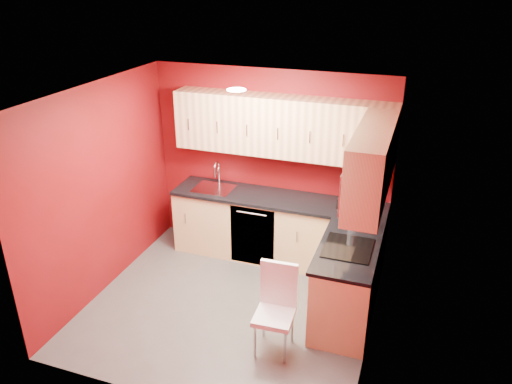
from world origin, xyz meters
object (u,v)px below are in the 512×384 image
Objects in this scene: coffee_maker at (350,201)px; napkin_holder at (342,203)px; sink at (214,186)px; paper_towel at (354,216)px; microwave at (365,185)px; dining_chair at (274,312)px.

coffee_maker is 0.13m from napkin_holder.
sink is 1.75m from napkin_holder.
microwave is at bearing -74.79° from paper_towel.
coffee_maker is 1.01× the size of paper_towel.
dining_chair is (1.40, -1.74, -0.47)m from sink.
microwave reaches higher than paper_towel.
sink is at bearing -172.41° from coffee_maker.
napkin_holder is (-0.10, 0.06, -0.07)m from coffee_maker.
napkin_holder is 0.50× the size of paper_towel.
sink is 2.28m from dining_chair.
napkin_holder is at bearing -1.72° from sink.
microwave is at bearing -69.94° from napkin_holder.
sink is 1.96× the size of coffee_maker.
napkin_holder is 0.14× the size of dining_chair.
dining_chair is (-0.45, -1.63, -0.57)m from coffee_maker.
sink is 1.85m from coffee_maker.
paper_towel is at bearing 105.21° from microwave.
paper_towel is at bearing -62.83° from coffee_maker.
paper_towel is at bearing 63.85° from dining_chair.
sink reaches higher than dining_chair.
sink reaches higher than paper_towel.
coffee_maker is (1.85, -0.11, 0.10)m from sink.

